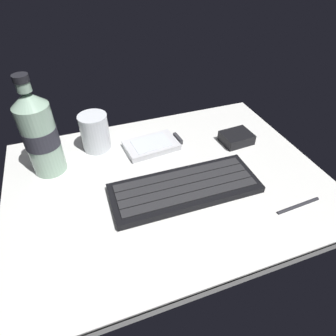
{
  "coord_description": "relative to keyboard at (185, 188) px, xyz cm",
  "views": [
    {
      "loc": [
        -14.73,
        -40.97,
        40.03
      ],
      "look_at": [
        0.0,
        0.0,
        3.0
      ],
      "focal_mm": 30.7,
      "sensor_mm": 36.0,
      "label": 1
    }
  ],
  "objects": [
    {
      "name": "ground_plane",
      "position": [
        -1.97,
        4.08,
        -1.79
      ],
      "size": [
        64.0,
        48.0,
        2.8
      ],
      "color": "silver"
    },
    {
      "name": "keyboard",
      "position": [
        0.0,
        0.0,
        0.0
      ],
      "size": [
        29.14,
        11.36,
        1.7
      ],
      "color": "black",
      "rests_on": "ground_plane"
    },
    {
      "name": "handheld_device",
      "position": [
        -1.31,
        15.83,
        -0.08
      ],
      "size": [
        13.29,
        8.73,
        1.5
      ],
      "color": "silver",
      "rests_on": "ground_plane"
    },
    {
      "name": "juice_cup",
      "position": [
        -13.76,
        20.25,
        3.1
      ],
      "size": [
        6.4,
        6.4,
        8.5
      ],
      "color": "silver",
      "rests_on": "ground_plane"
    },
    {
      "name": "water_bottle",
      "position": [
        -24.36,
        15.84,
        8.2
      ],
      "size": [
        6.73,
        6.73,
        20.8
      ],
      "color": "#9EC1A8",
      "rests_on": "ground_plane"
    },
    {
      "name": "charger_block",
      "position": [
        17.88,
        11.25,
        0.39
      ],
      "size": [
        7.37,
        6.07,
        2.4
      ],
      "primitive_type": "cube",
      "rotation": [
        0.0,
        0.0,
        0.07
      ],
      "color": "black",
      "rests_on": "ground_plane"
    },
    {
      "name": "stylus_pen",
      "position": [
        18.35,
        -10.84,
        -0.46
      ],
      "size": [
        9.52,
        1.22,
        0.7
      ],
      "primitive_type": "cylinder",
      "rotation": [
        0.0,
        1.57,
        0.05
      ],
      "color": "#26262B",
      "rests_on": "ground_plane"
    }
  ]
}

